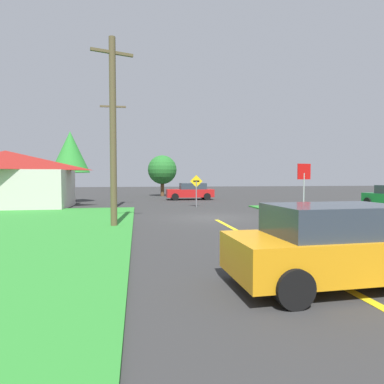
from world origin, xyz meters
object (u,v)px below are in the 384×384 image
Objects in this scene: utility_pole_near at (113,130)px; oak_tree_left at (162,170)px; direction_sign at (196,187)px; pine_tree_center at (70,152)px; utility_pole_mid at (113,152)px; barn at (6,179)px; car_approaching_junction at (191,191)px; stop_sign at (304,179)px; car_behind_on_main_road at (340,245)px.

utility_pole_near is 1.70× the size of oak_tree_left.
pine_tree_center is (-9.99, 6.47, 2.90)m from direction_sign.
utility_pole_near is 16.12m from pine_tree_center.
barn is (-7.44, 0.88, -1.96)m from utility_pole_mid.
utility_pole_mid reaches higher than car_approaching_junction.
car_approaching_junction is 0.95× the size of oak_tree_left.
stop_sign is 11.47m from car_behind_on_main_road.
barn is (-3.37, -5.09, -2.33)m from pine_tree_center.
direction_sign is at bearing 87.30° from car_behind_on_main_road.
stop_sign is 0.63× the size of car_behind_on_main_road.
car_behind_on_main_road is 0.57× the size of utility_pole_near.
car_behind_on_main_road is 32.35m from oak_tree_left.
utility_pole_near reaches higher than oak_tree_left.
utility_pole_near is 9.47m from utility_pole_mid.
stop_sign is 13.11m from utility_pole_mid.
stop_sign is 0.47× the size of pine_tree_center.
pine_tree_center reaches higher than car_behind_on_main_road.
oak_tree_left reaches higher than barn.
utility_pole_near is 24.06m from oak_tree_left.
direction_sign is at bearing -84.81° from oak_tree_left.
car_approaching_junction is at bearing -87.30° from stop_sign.
utility_pole_mid reaches higher than barn.
car_behind_on_main_road is at bearing -90.88° from direction_sign.
car_behind_on_main_road is (-4.83, -10.33, -1.27)m from stop_sign.
barn is (-17.91, 8.54, -0.05)m from stop_sign.
utility_pole_near is 1.04× the size of utility_pole_mid.
utility_pole_mid is (-10.47, 7.66, 1.91)m from stop_sign.
utility_pole_near is at bearing -0.63° from stop_sign.
oak_tree_left is (4.57, 14.26, -0.93)m from utility_pole_mid.
stop_sign is 0.37× the size of utility_pole_mid.
utility_pole_near is at bearing 69.96° from car_approaching_junction.
oak_tree_left is 18.01m from barn.
utility_pole_mid reaches higher than pine_tree_center.
car_approaching_junction is 7.50m from oak_tree_left.
oak_tree_left is at bearing -85.86° from stop_sign.
car_approaching_junction is at bearing 69.99° from utility_pole_near.
car_behind_on_main_road is 1.02× the size of car_approaching_junction.
direction_sign is (-0.89, -7.97, 0.65)m from car_approaching_junction.
car_behind_on_main_road and car_approaching_junction have the same top height.
car_approaching_junction is (1.16, 25.46, -0.00)m from car_behind_on_main_road.
utility_pole_mid is at bearing -47.12° from stop_sign.
direction_sign is at bearing -5.91° from barn.
barn is (-13.08, 18.87, 1.22)m from car_behind_on_main_road.
car_approaching_junction is 0.54× the size of barn.
car_behind_on_main_road is 0.97× the size of oak_tree_left.
oak_tree_left reaches higher than stop_sign.
car_behind_on_main_road is at bearing -59.66° from utility_pole_near.
pine_tree_center is at bearing -54.06° from stop_sign.
pine_tree_center is 0.73× the size of barn.
oak_tree_left is (-5.90, 21.92, 0.99)m from stop_sign.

